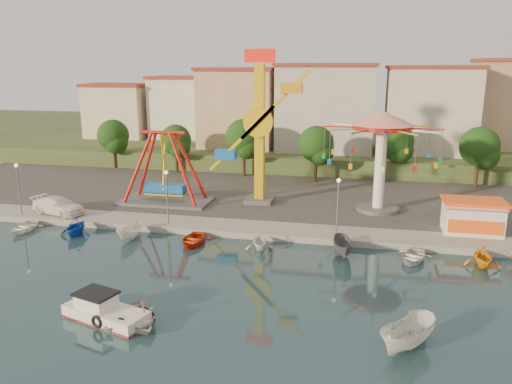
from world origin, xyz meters
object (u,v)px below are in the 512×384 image
(kamikaze_tower, at_px, (263,132))
(van, at_px, (58,206))
(skiff, at_px, (408,336))
(wave_swinger, at_px, (382,139))
(cabin_motorboat, at_px, (104,312))
(rowboat_a, at_px, (138,318))
(pirate_ship_ride, at_px, (165,169))

(kamikaze_tower, distance_m, van, 22.55)
(kamikaze_tower, height_order, skiff, kamikaze_tower)
(wave_swinger, distance_m, skiff, 26.97)
(van, bearing_deg, cabin_motorboat, -127.25)
(kamikaze_tower, distance_m, rowboat_a, 28.07)
(pirate_ship_ride, bearing_deg, wave_swinger, 3.94)
(kamikaze_tower, relative_size, rowboat_a, 4.14)
(skiff, bearing_deg, pirate_ship_ride, 170.79)
(kamikaze_tower, xyz_separation_m, wave_swinger, (12.42, -0.35, -0.26))
(pirate_ship_ride, distance_m, cabin_motorboat, 25.79)
(wave_swinger, bearing_deg, rowboat_a, -119.12)
(cabin_motorboat, relative_size, van, 1.02)
(kamikaze_tower, relative_size, cabin_motorboat, 2.79)
(kamikaze_tower, height_order, wave_swinger, kamikaze_tower)
(rowboat_a, distance_m, skiff, 15.88)
(kamikaze_tower, xyz_separation_m, cabin_motorboat, (-4.63, -26.73, -7.94))
(wave_swinger, height_order, cabin_motorboat, wave_swinger)
(pirate_ship_ride, height_order, wave_swinger, wave_swinger)
(pirate_ship_ride, height_order, kamikaze_tower, kamikaze_tower)
(skiff, bearing_deg, rowboat_a, -142.13)
(rowboat_a, height_order, skiff, skiff)
(wave_swinger, xyz_separation_m, skiff, (1.14, -25.94, -7.29))
(cabin_motorboat, distance_m, skiff, 18.20)
(kamikaze_tower, xyz_separation_m, rowboat_a, (-2.31, -26.80, -8.04))
(kamikaze_tower, distance_m, cabin_motorboat, 28.26)
(kamikaze_tower, height_order, rowboat_a, kamikaze_tower)
(pirate_ship_ride, relative_size, rowboat_a, 2.51)
(cabin_motorboat, distance_m, van, 23.78)
(pirate_ship_ride, relative_size, cabin_motorboat, 1.69)
(skiff, bearing_deg, cabin_motorboat, -142.58)
(pirate_ship_ride, height_order, van, pirate_ship_ride)
(pirate_ship_ride, xyz_separation_m, wave_swinger, (23.02, 1.59, 3.80))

